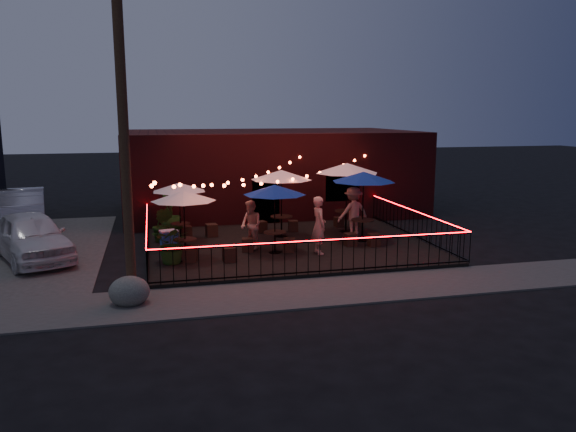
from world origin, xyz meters
The scene contains 37 objects.
ground centered at (0.00, 0.00, 0.00)m, with size 110.00×110.00×0.00m, color black.
patio centered at (0.00, 2.00, 0.07)m, with size 10.00×8.00×0.15m, color black.
sidewalk centered at (0.00, -3.25, 0.03)m, with size 18.00×2.50×0.05m, color #3F3C3A.
brick_building centered at (1.00, 9.99, 2.00)m, with size 14.00×8.00×4.00m.
utility_pole centered at (-5.40, -2.60, 4.00)m, with size 0.26×0.26×8.00m, color #3A2217.
fence_front centered at (0.00, -2.00, 0.66)m, with size 10.00×0.04×1.04m.
fence_left centered at (-5.00, 2.00, 0.66)m, with size 0.04×8.00×1.04m.
fence_right centered at (5.00, 2.00, 0.66)m, with size 0.04×8.00×1.04m.
festoon_lights centered at (-1.01, 1.70, 2.52)m, with size 10.02×8.72×1.32m.
cafe_table_0 centered at (-3.80, 0.50, 2.25)m, with size 2.24×2.24×2.30m.
cafe_table_1 centered at (-3.80, 3.38, 2.16)m, with size 2.58×2.58×2.20m.
cafe_table_2 centered at (-0.75, 0.84, 2.30)m, with size 2.66×2.66×2.36m.
cafe_table_3 centered at (0.05, 3.26, 2.52)m, with size 3.03×3.03×2.59m.
cafe_table_4 centered at (2.84, 1.84, 2.53)m, with size 2.76×2.76×2.61m.
cafe_table_5 centered at (2.77, 3.49, 2.69)m, with size 2.65×2.65×2.78m.
bistro_chair_0 centered at (-3.66, 0.33, 0.41)m, with size 0.43×0.43×0.51m, color black.
bistro_chair_1 centered at (-2.43, 0.02, 0.39)m, with size 0.40×0.40×0.48m, color black.
bistro_chair_2 centered at (-3.57, 3.80, 0.39)m, with size 0.40×0.40×0.47m, color black.
bistro_chair_3 centered at (-2.59, 3.89, 0.40)m, with size 0.42×0.42×0.50m, color black.
bistro_chair_4 centered at (-1.63, 1.23, 0.38)m, with size 0.39×0.39×0.47m, color black.
bistro_chair_5 centered at (-0.24, 0.84, 0.38)m, with size 0.39×0.39×0.47m, color black.
bistro_chair_6 centered at (-0.58, 4.19, 0.38)m, with size 0.38×0.38×0.45m, color black.
bistro_chair_7 centered at (0.73, 4.10, 0.37)m, with size 0.37×0.37×0.44m, color black.
bistro_chair_8 centered at (2.12, 1.16, 0.38)m, with size 0.39×0.39×0.46m, color black.
bistro_chair_9 centered at (2.94, 0.92, 0.38)m, with size 0.38×0.38×0.46m, color black.
bistro_chair_10 centered at (2.83, 4.54, 0.35)m, with size 0.34×0.34×0.41m, color black.
bistro_chair_11 centered at (3.56, 4.38, 0.36)m, with size 0.36×0.36×0.43m, color black.
patron_a centered at (0.69, 0.38, 1.14)m, with size 0.72×0.47×1.97m, color tan.
patron_b centered at (-1.45, 1.55, 1.01)m, with size 0.84×0.65×1.73m, color tan.
patron_c centered at (2.72, 2.55, 1.13)m, with size 1.26×0.73×1.95m, color #E3AD9B.
potted_shrub_a centered at (-4.19, 0.25, 0.82)m, with size 1.20×1.04×1.33m, color #16400E.
potted_shrub_b centered at (-4.47, 3.44, 0.80)m, with size 0.71×0.57×1.30m, color #0D3A0D.
potted_shrub_c centered at (-4.10, 5.20, 0.91)m, with size 0.85×0.85×1.52m, color #163811.
cooler centered at (-4.28, 1.80, 0.54)m, with size 0.67×0.56×0.77m.
boulder centered at (-5.45, -3.12, 0.38)m, with size 0.97×0.82×0.75m, color #4B4C46.
car_white centered at (-8.77, 2.35, 0.81)m, with size 1.91×4.75×1.62m, color silver.
car_silver centered at (-10.15, 7.89, 0.84)m, with size 1.79×5.12×1.69m, color #9B9CA3.
Camera 1 is at (-4.76, -17.50, 4.91)m, focal length 35.00 mm.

